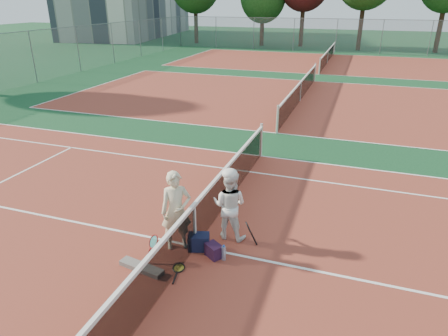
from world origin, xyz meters
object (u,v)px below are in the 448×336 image
object	(u,v)px
net_main	(195,226)
racket_spare	(179,268)
sports_bag_navy	(199,242)
sports_bag_purple	(214,251)
player_b	(229,205)
racket_black_held	(248,234)
racket_red	(154,248)
player_a	(176,211)
water_bottle	(224,253)

from	to	relation	value
net_main	racket_spare	xyz separation A→B (m)	(-0.02, -0.78, -0.49)
sports_bag_navy	sports_bag_purple	size ratio (longest dim) A/B	1.26
player_b	sports_bag_purple	distance (m)	1.02
sports_bag_navy	racket_spare	bearing A→B (deg)	-99.12
net_main	racket_black_held	xyz separation A→B (m)	(1.03, 0.40, -0.23)
racket_spare	sports_bag_navy	size ratio (longest dim) A/B	1.40
player_b	racket_spare	xyz separation A→B (m)	(-0.56, -1.39, -0.75)
racket_red	racket_black_held	xyz separation A→B (m)	(1.62, 1.06, 0.02)
player_a	racket_red	bearing A→B (deg)	-144.68
sports_bag_navy	sports_bag_purple	xyz separation A→B (m)	(0.38, -0.14, -0.03)
net_main	racket_spare	bearing A→B (deg)	-91.39
racket_black_held	sports_bag_navy	bearing A→B (deg)	-2.51
player_b	water_bottle	xyz separation A→B (m)	(0.16, -0.84, -0.62)
net_main	sports_bag_purple	world-z (taller)	net_main
net_main	racket_black_held	bearing A→B (deg)	21.00
player_a	racket_black_held	bearing A→B (deg)	-11.23
racket_black_held	sports_bag_purple	distance (m)	0.82
net_main	water_bottle	bearing A→B (deg)	-18.17
net_main	racket_red	xyz separation A→B (m)	(-0.60, -0.66, -0.25)
racket_red	water_bottle	world-z (taller)	racket_red
player_b	sports_bag_purple	bearing A→B (deg)	87.14
racket_black_held	water_bottle	world-z (taller)	racket_black_held
player_b	racket_red	size ratio (longest dim) A/B	2.91
racket_spare	racket_black_held	bearing A→B (deg)	-53.52
player_b	racket_red	world-z (taller)	player_b
sports_bag_navy	water_bottle	world-z (taller)	sports_bag_navy
player_b	sports_bag_purple	world-z (taller)	player_b
sports_bag_purple	water_bottle	xyz separation A→B (m)	(0.23, -0.04, 0.01)
net_main	sports_bag_purple	distance (m)	0.64
racket_red	racket_spare	distance (m)	0.64
player_b	sports_bag_navy	size ratio (longest dim) A/B	3.57
racket_spare	water_bottle	xyz separation A→B (m)	(0.72, 0.55, 0.14)
player_b	racket_black_held	bearing A→B (deg)	158.06
racket_red	water_bottle	xyz separation A→B (m)	(1.30, 0.43, -0.11)
player_a	player_b	xyz separation A→B (m)	(0.89, 0.71, -0.08)
racket_black_held	water_bottle	xyz separation A→B (m)	(-0.32, -0.63, -0.13)
net_main	racket_black_held	size ratio (longest dim) A/B	19.54
player_a	racket_red	world-z (taller)	player_a
player_a	racket_red	size ratio (longest dim) A/B	3.19
net_main	sports_bag_purple	bearing A→B (deg)	-21.88
player_b	water_bottle	size ratio (longest dim) A/B	5.12
racket_red	sports_bag_navy	size ratio (longest dim) A/B	1.23
sports_bag_navy	player_a	bearing A→B (deg)	-173.24
net_main	player_b	distance (m)	0.86
player_b	racket_red	xyz separation A→B (m)	(-1.14, -1.27, -0.50)
water_bottle	racket_spare	bearing A→B (deg)	-142.90
player_b	water_bottle	world-z (taller)	player_b
net_main	player_b	world-z (taller)	player_b
racket_spare	sports_bag_navy	xyz separation A→B (m)	(0.12, 0.73, 0.15)
water_bottle	racket_red	bearing A→B (deg)	-161.68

